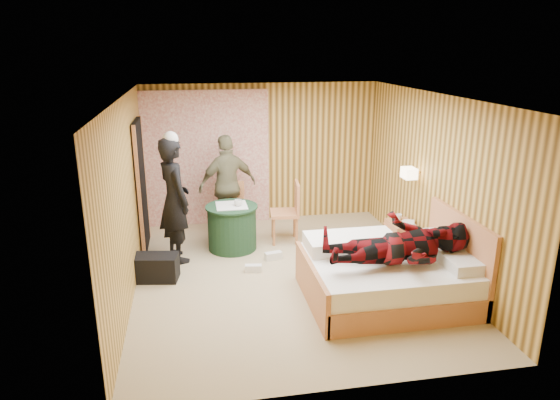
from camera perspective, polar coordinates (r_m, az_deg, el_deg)
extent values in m
cube|color=tan|center=(7.16, 0.96, -8.60)|extent=(4.20, 5.00, 0.01)
cube|color=silver|center=(6.47, 1.07, 11.74)|extent=(4.20, 5.00, 0.01)
cube|color=#E0B456|center=(9.10, -2.05, 5.37)|extent=(4.20, 0.02, 2.50)
cube|color=#E0B456|center=(6.64, -17.06, 0.12)|extent=(0.02, 5.00, 2.50)
cube|color=#E0B456|center=(7.39, 17.20, 1.81)|extent=(0.02, 5.00, 2.50)
cube|color=white|center=(8.96, -8.34, 4.68)|extent=(2.20, 0.08, 2.40)
cube|color=black|center=(8.04, -15.57, 1.49)|extent=(0.06, 0.90, 2.05)
cylinder|color=gold|center=(7.73, 15.07, 3.02)|extent=(0.18, 0.04, 0.04)
cube|color=#FFE3B2|center=(7.69, 14.53, 3.00)|extent=(0.18, 0.24, 0.16)
cube|color=#D88658|center=(6.62, 12.02, -9.84)|extent=(1.98, 1.58, 0.30)
cube|color=white|center=(6.50, 12.17, -7.70)|extent=(1.92, 1.52, 0.25)
cube|color=#D88658|center=(6.28, 3.57, -9.72)|extent=(0.06, 1.58, 0.55)
cube|color=#D88658|center=(6.86, 19.72, -5.88)|extent=(0.06, 1.58, 1.09)
cube|color=silver|center=(6.45, 19.94, -6.73)|extent=(0.38, 0.54, 0.14)
cube|color=silver|center=(7.05, 16.96, -4.37)|extent=(0.38, 0.54, 0.14)
cube|color=white|center=(6.69, 8.10, -4.78)|extent=(1.19, 0.59, 0.18)
cube|color=#D88658|center=(8.02, 13.63, -4.22)|extent=(0.37, 0.51, 0.51)
cube|color=#D88658|center=(7.96, 13.71, -3.14)|extent=(0.39, 0.53, 0.03)
cylinder|color=#1E4125|center=(7.97, -5.49, -3.20)|extent=(0.76, 0.76, 0.70)
cylinder|color=#1E4125|center=(7.85, -5.56, -0.78)|extent=(0.82, 0.82, 0.03)
cube|color=silver|center=(7.84, -5.56, -0.63)|extent=(0.48, 0.48, 0.01)
cube|color=#D88658|center=(8.47, -5.84, -1.22)|extent=(0.55, 0.55, 0.05)
cube|color=#D88658|center=(8.57, -5.47, 0.75)|extent=(0.40, 0.21, 0.46)
cylinder|color=#D88658|center=(8.46, -7.26, -3.00)|extent=(0.04, 0.04, 0.43)
cylinder|color=#D88658|center=(8.65, -4.36, -2.44)|extent=(0.04, 0.04, 0.43)
cube|color=#D88658|center=(8.18, 0.51, -1.53)|extent=(0.51, 0.51, 0.05)
cube|color=#D88658|center=(8.11, 1.97, 0.32)|extent=(0.10, 0.46, 0.50)
cylinder|color=#D88658|center=(8.42, -0.84, -2.80)|extent=(0.04, 0.04, 0.47)
cylinder|color=#D88658|center=(8.10, 1.90, -3.63)|extent=(0.04, 0.04, 0.47)
cube|color=black|center=(7.17, -14.14, -7.50)|extent=(0.69, 0.44, 0.36)
cube|color=silver|center=(7.64, -0.77, -6.39)|extent=(0.28, 0.16, 0.11)
cube|color=silver|center=(7.25, -3.07, -7.81)|extent=(0.25, 0.13, 0.11)
imported|color=black|center=(7.52, -11.97, -0.01)|extent=(0.69, 0.81, 1.88)
imported|color=#6E6A49|center=(8.46, -5.99, 1.67)|extent=(1.09, 0.70, 1.72)
imported|color=#61090C|center=(6.14, 13.62, -3.72)|extent=(0.86, 0.67, 1.77)
imported|color=silver|center=(7.88, 13.90, -2.56)|extent=(0.22, 0.26, 0.02)
imported|color=silver|center=(7.88, 13.91, -2.43)|extent=(0.24, 0.27, 0.02)
imported|color=silver|center=(8.03, 13.41, -1.90)|extent=(0.11, 0.11, 0.09)
imported|color=silver|center=(7.79, -4.81, -0.32)|extent=(0.15, 0.15, 0.10)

